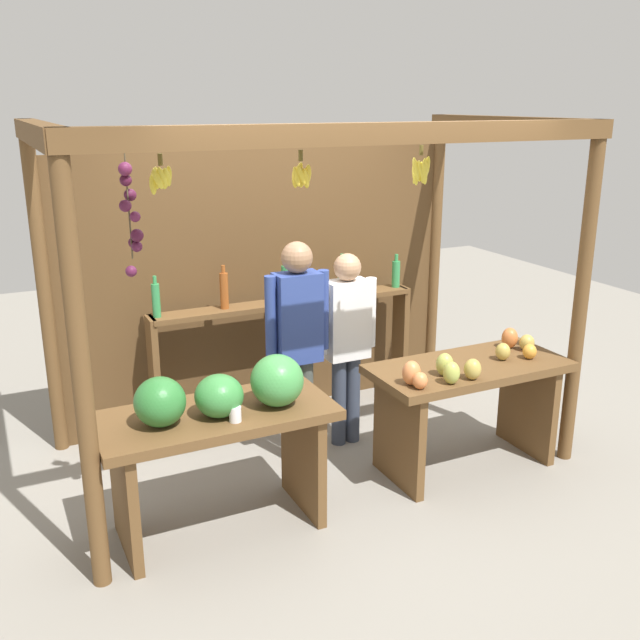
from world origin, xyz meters
The scene contains 7 objects.
ground_plane centered at (0.00, 0.00, 0.00)m, with size 12.00×12.00×0.00m, color gray.
market_stall centered at (-0.01, 0.43, 1.39)m, with size 3.45×1.88×2.41m.
fruit_counter_left centered at (-0.90, -0.69, 0.72)m, with size 1.40×0.64×1.09m.
fruit_counter_right centered at (0.91, -0.68, 0.60)m, with size 1.40×0.64×0.94m.
bottle_shelf_unit centered at (0.12, 0.66, 0.79)m, with size 2.22×0.22×1.34m.
vendor_man centered at (-0.10, -0.03, 0.97)m, with size 0.48×0.22×1.61m.
vendor_woman centered at (0.32, 0.04, 0.88)m, with size 0.48×0.20×1.48m.
Camera 1 is at (-2.05, -4.42, 2.53)m, focal length 40.39 mm.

